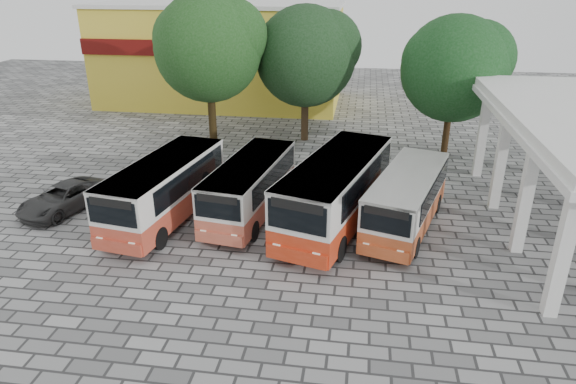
% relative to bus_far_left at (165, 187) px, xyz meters
% --- Properties ---
extents(ground, '(90.00, 90.00, 0.00)m').
position_rel_bus_far_left_xyz_m(ground, '(7.43, -2.46, -1.64)').
color(ground, '#5C5C5D').
rests_on(ground, ground).
extents(shophouse_block, '(20.40, 10.40, 8.30)m').
position_rel_bus_far_left_xyz_m(shophouse_block, '(-3.57, 23.52, 2.52)').
color(shophouse_block, gold).
rests_on(shophouse_block, ground).
extents(bus_far_left, '(3.55, 8.16, 2.83)m').
position_rel_bus_far_left_xyz_m(bus_far_left, '(0.00, 0.00, 0.00)').
color(bus_far_left, '#B23D27').
rests_on(bus_far_left, ground).
extents(bus_centre_left, '(3.25, 7.59, 2.64)m').
position_rel_bus_far_left_xyz_m(bus_centre_left, '(3.72, 1.07, -0.11)').
color(bus_centre_left, '#B9523A').
rests_on(bus_centre_left, ground).
extents(bus_centre_right, '(4.95, 9.25, 3.15)m').
position_rel_bus_far_left_xyz_m(bus_centre_right, '(7.73, 0.49, 0.18)').
color(bus_centre_right, red).
rests_on(bus_centre_right, ground).
extents(bus_far_right, '(4.20, 7.70, 2.61)m').
position_rel_bus_far_left_xyz_m(bus_far_right, '(10.83, 0.71, -0.13)').
color(bus_far_right, '#AC471F').
rests_on(bus_far_right, ground).
extents(tree_left, '(6.95, 6.62, 9.65)m').
position_rel_bus_far_left_xyz_m(tree_left, '(-0.80, 10.83, 4.92)').
color(tree_left, '#2F220F').
rests_on(tree_left, ground).
extents(tree_middle, '(6.81, 6.48, 8.84)m').
position_rel_bus_far_left_xyz_m(tree_middle, '(4.92, 13.25, 4.17)').
color(tree_middle, '#46321E').
rests_on(tree_middle, ground).
extents(tree_right, '(6.67, 6.35, 8.45)m').
position_rel_bus_far_left_xyz_m(tree_right, '(14.04, 11.80, 3.85)').
color(tree_right, '#362311').
rests_on(tree_right, ground).
extents(parked_car, '(3.32, 4.98, 1.27)m').
position_rel_bus_far_left_xyz_m(parked_car, '(-5.31, 0.30, -1.00)').
color(parked_car, '#323232').
rests_on(parked_car, ground).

